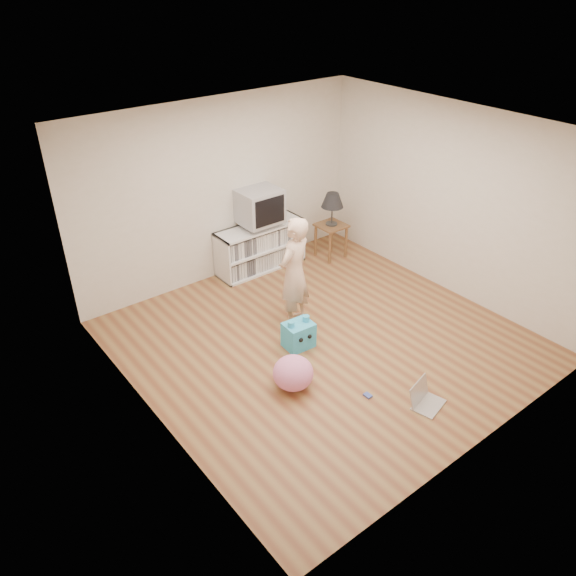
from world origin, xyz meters
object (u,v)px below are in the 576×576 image
(side_table, at_px, (331,232))
(laptop, at_px, (424,398))
(person, at_px, (294,273))
(plush_pink, at_px, (293,373))
(media_unit, at_px, (260,247))
(table_lamp, at_px, (332,201))
(plush_blue, at_px, (299,335))
(crt_tv, at_px, (259,206))
(dvd_deck, at_px, (260,224))

(side_table, distance_m, laptop, 3.54)
(person, relative_size, plush_pink, 3.28)
(media_unit, height_order, laptop, media_unit)
(laptop, bearing_deg, media_unit, 69.43)
(table_lamp, bearing_deg, plush_blue, -140.86)
(crt_tv, distance_m, laptop, 3.70)
(media_unit, relative_size, side_table, 2.55)
(media_unit, bearing_deg, crt_tv, -90.00)
(media_unit, relative_size, crt_tv, 2.33)
(media_unit, height_order, side_table, media_unit)
(side_table, xyz_separation_m, plush_blue, (-1.91, -1.56, -0.24))
(table_lamp, bearing_deg, person, -145.76)
(table_lamp, bearing_deg, laptop, -115.21)
(table_lamp, xyz_separation_m, plush_pink, (-2.43, -2.11, -0.75))
(crt_tv, bearing_deg, person, -109.80)
(laptop, bearing_deg, plush_pink, 116.78)
(side_table, height_order, plush_pink, side_table)
(person, height_order, laptop, person)
(media_unit, distance_m, plush_pink, 2.83)
(dvd_deck, distance_m, side_table, 1.20)
(side_table, height_order, person, person)
(media_unit, xyz_separation_m, dvd_deck, (0.00, -0.02, 0.39))
(dvd_deck, relative_size, side_table, 0.82)
(dvd_deck, height_order, crt_tv, crt_tv)
(crt_tv, distance_m, plush_blue, 2.25)
(crt_tv, height_order, plush_blue, crt_tv)
(plush_pink, bearing_deg, plush_blue, 46.48)
(side_table, xyz_separation_m, plush_pink, (-2.43, -2.11, -0.22))
(dvd_deck, relative_size, crt_tv, 0.75)
(person, xyz_separation_m, plush_pink, (-0.80, -1.00, -0.55))
(crt_tv, xyz_separation_m, table_lamp, (1.10, -0.37, -0.08))
(media_unit, height_order, crt_tv, crt_tv)
(dvd_deck, distance_m, person, 1.57)
(media_unit, distance_m, laptop, 3.60)
(side_table, height_order, plush_blue, side_table)
(crt_tv, height_order, person, person)
(media_unit, xyz_separation_m, laptop, (-0.40, -3.57, -0.28))
(dvd_deck, relative_size, plush_blue, 1.12)
(dvd_deck, relative_size, person, 0.30)
(media_unit, relative_size, plush_pink, 3.09)
(plush_blue, bearing_deg, laptop, -71.80)
(media_unit, relative_size, plush_blue, 3.47)
(table_lamp, distance_m, plush_blue, 2.58)
(plush_blue, bearing_deg, person, 61.82)
(crt_tv, bearing_deg, media_unit, 90.00)
(dvd_deck, bearing_deg, crt_tv, -90.00)
(media_unit, xyz_separation_m, table_lamp, (1.10, -0.39, 0.59))
(dvd_deck, height_order, plush_blue, dvd_deck)
(dvd_deck, height_order, side_table, dvd_deck)
(person, bearing_deg, dvd_deck, -128.32)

